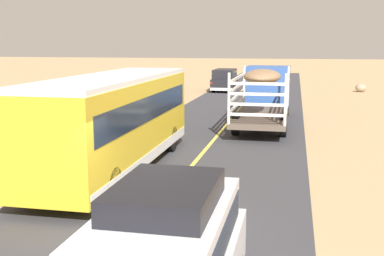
% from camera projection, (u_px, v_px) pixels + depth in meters
% --- Properties ---
extents(ground_plane, '(240.00, 240.00, 0.00)m').
position_uv_depth(ground_plane, '(135.00, 234.00, 11.08)').
color(ground_plane, tan).
extents(road_surface, '(8.00, 120.00, 0.02)m').
position_uv_depth(road_surface, '(135.00, 233.00, 11.08)').
color(road_surface, '#38383D').
rests_on(road_surface, ground).
extents(road_centre_line, '(0.16, 117.60, 0.00)m').
position_uv_depth(road_centre_line, '(135.00, 233.00, 11.08)').
color(road_centre_line, '#D8CC4C').
rests_on(road_centre_line, road_surface).
extents(livestock_truck, '(2.53, 9.70, 3.02)m').
position_uv_depth(livestock_truck, '(266.00, 89.00, 26.59)').
color(livestock_truck, '#3359A5').
rests_on(livestock_truck, road_surface).
extents(bus, '(2.54, 10.00, 3.21)m').
position_uv_depth(bus, '(115.00, 120.00, 16.19)').
color(bus, gold).
rests_on(bus, road_surface).
extents(car_far, '(1.90, 4.62, 1.93)m').
position_uv_depth(car_far, '(225.00, 79.00, 43.09)').
color(car_far, black).
rests_on(car_far, road_surface).
extents(boulder_mid_field, '(0.92, 0.88, 0.72)m').
position_uv_depth(boulder_mid_field, '(361.00, 88.00, 42.43)').
color(boulder_mid_field, gray).
rests_on(boulder_mid_field, ground).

